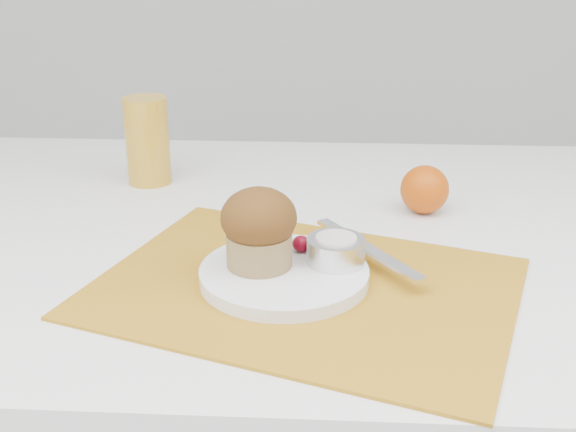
# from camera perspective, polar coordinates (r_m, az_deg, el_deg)

# --- Properties ---
(placemat) EXTENTS (0.54, 0.46, 0.00)m
(placemat) POSITION_cam_1_polar(r_m,az_deg,el_deg) (0.81, 1.31, -5.67)
(placemat) COLOR #B17818
(placemat) RESTS_ON table
(plate) EXTENTS (0.22, 0.22, 0.02)m
(plate) POSITION_cam_1_polar(r_m,az_deg,el_deg) (0.81, -0.31, -4.64)
(plate) COLOR white
(plate) RESTS_ON placemat
(ramekin) EXTENTS (0.07, 0.07, 0.03)m
(ramekin) POSITION_cam_1_polar(r_m,az_deg,el_deg) (0.82, 3.80, -2.73)
(ramekin) COLOR silver
(ramekin) RESTS_ON plate
(cream) EXTENTS (0.05, 0.05, 0.01)m
(cream) POSITION_cam_1_polar(r_m,az_deg,el_deg) (0.81, 3.82, -1.83)
(cream) COLOR silver
(cream) RESTS_ON ramekin
(raspberry_near) EXTENTS (0.02, 0.02, 0.02)m
(raspberry_near) POSITION_cam_1_polar(r_m,az_deg,el_deg) (0.85, 1.05, -2.20)
(raspberry_near) COLOR #55020F
(raspberry_near) RESTS_ON plate
(raspberry_far) EXTENTS (0.02, 0.02, 0.02)m
(raspberry_far) POSITION_cam_1_polar(r_m,az_deg,el_deg) (0.85, 1.96, -2.28)
(raspberry_far) COLOR #63020D
(raspberry_far) RESTS_ON plate
(butter_knife) EXTENTS (0.12, 0.17, 0.00)m
(butter_knife) POSITION_cam_1_polar(r_m,az_deg,el_deg) (0.86, 6.30, -2.56)
(butter_knife) COLOR white
(butter_knife) RESTS_ON plate
(orange) EXTENTS (0.07, 0.07, 0.07)m
(orange) POSITION_cam_1_polar(r_m,az_deg,el_deg) (1.02, 10.74, 2.07)
(orange) COLOR #BF4A06
(orange) RESTS_ON table
(juice_glass) EXTENTS (0.08, 0.08, 0.13)m
(juice_glass) POSITION_cam_1_polar(r_m,az_deg,el_deg) (1.13, -11.04, 5.86)
(juice_glass) COLOR gold
(juice_glass) RESTS_ON table
(muffin) EXTENTS (0.09, 0.09, 0.09)m
(muffin) POSITION_cam_1_polar(r_m,az_deg,el_deg) (0.80, -2.32, -0.90)
(muffin) COLOR #997A4A
(muffin) RESTS_ON plate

